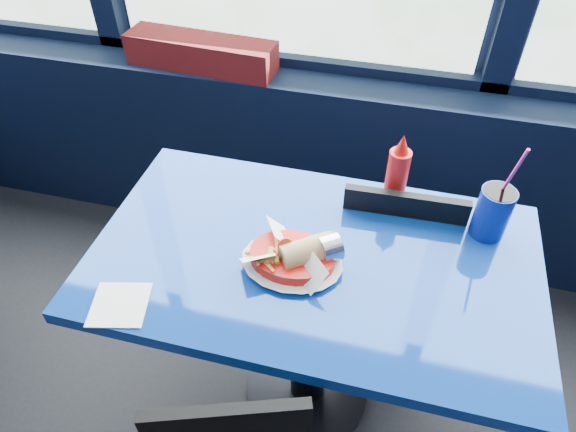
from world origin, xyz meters
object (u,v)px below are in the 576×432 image
object	(u,v)px
planter_box	(201,53)
soda_cup	(493,212)
near_table	(312,297)
food_basket	(294,256)
ketchup_bottle	(397,173)
chair_near_back	(395,252)

from	to	relation	value
planter_box	soda_cup	distance (m)	1.26
near_table	food_basket	world-z (taller)	food_basket
planter_box	food_basket	bearing A→B (deg)	-52.07
planter_box	ketchup_bottle	xyz separation A→B (m)	(0.82, -0.56, -0.01)
ketchup_bottle	near_table	bearing A→B (deg)	-123.23
planter_box	food_basket	xyz separation A→B (m)	(0.59, -0.88, -0.08)
soda_cup	ketchup_bottle	bearing A→B (deg)	165.11
ketchup_bottle	soda_cup	xyz separation A→B (m)	(0.27, -0.07, -0.02)
chair_near_back	soda_cup	xyz separation A→B (m)	(0.23, -0.12, 0.35)
near_table	soda_cup	xyz separation A→B (m)	(0.45, 0.21, 0.26)
food_basket	soda_cup	world-z (taller)	soda_cup
planter_box	ketchup_bottle	size ratio (longest dim) A/B	2.54
near_table	ketchup_bottle	size ratio (longest dim) A/B	5.10
chair_near_back	planter_box	distance (m)	1.07
chair_near_back	food_basket	xyz separation A→B (m)	(-0.27, -0.37, 0.31)
chair_near_back	soda_cup	size ratio (longest dim) A/B	2.59
near_table	planter_box	size ratio (longest dim) A/B	2.01
planter_box	food_basket	world-z (taller)	planter_box
chair_near_back	food_basket	bearing A→B (deg)	52.29
ketchup_bottle	chair_near_back	bearing A→B (deg)	50.27
food_basket	ketchup_bottle	distance (m)	0.40
food_basket	ketchup_bottle	bearing A→B (deg)	43.69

